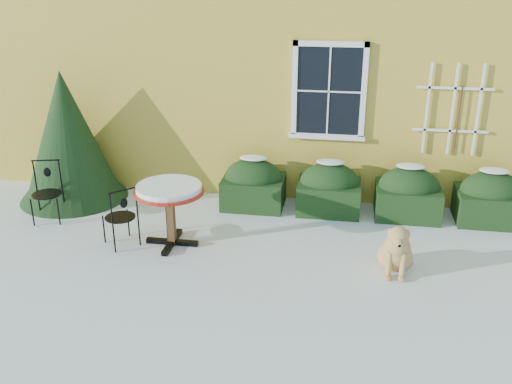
% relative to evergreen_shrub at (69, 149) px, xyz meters
% --- Properties ---
extents(ground, '(80.00, 80.00, 0.00)m').
position_rel_evergreen_shrub_xyz_m(ground, '(3.56, -2.41, -0.92)').
color(ground, white).
rests_on(ground, ground).
extents(hedge_row, '(4.95, 0.80, 0.91)m').
position_rel_evergreen_shrub_xyz_m(hedge_row, '(5.21, 0.14, -0.52)').
color(hedge_row, black).
rests_on(hedge_row, ground).
extents(evergreen_shrub, '(1.90, 1.90, 2.29)m').
position_rel_evergreen_shrub_xyz_m(evergreen_shrub, '(0.00, 0.00, 0.00)').
color(evergreen_shrub, black).
rests_on(evergreen_shrub, ground).
extents(bistro_table, '(1.03, 1.03, 0.96)m').
position_rel_evergreen_shrub_xyz_m(bistro_table, '(2.29, -1.49, -0.13)').
color(bistro_table, black).
rests_on(bistro_table, ground).
extents(patio_chair_near, '(0.59, 0.59, 0.95)m').
position_rel_evergreen_shrub_xyz_m(patio_chair_near, '(1.57, -1.63, -0.45)').
color(patio_chair_near, black).
rests_on(patio_chair_near, ground).
extents(patio_chair_far, '(0.53, 0.53, 0.98)m').
position_rel_evergreen_shrub_xyz_m(patio_chair_far, '(0.02, -0.94, -0.43)').
color(patio_chair_far, black).
rests_on(patio_chair_far, ground).
extents(dog, '(0.53, 0.87, 0.78)m').
position_rel_evergreen_shrub_xyz_m(dog, '(5.55, -1.79, -0.61)').
color(dog, tan).
rests_on(dog, ground).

